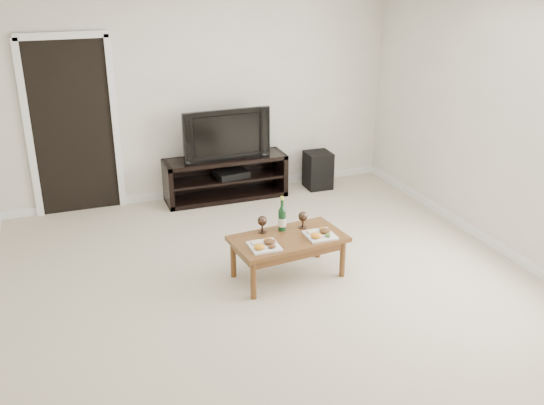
{
  "coord_description": "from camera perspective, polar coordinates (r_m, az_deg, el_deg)",
  "views": [
    {
      "loc": [
        -1.75,
        -4.55,
        2.87
      ],
      "look_at": [
        0.12,
        0.51,
        0.7
      ],
      "focal_mm": 40.0,
      "sensor_mm": 36.0,
      "label": 1
    }
  ],
  "objects": [
    {
      "name": "plate_right",
      "position": [
        5.78,
        4.55,
        -2.87
      ],
      "size": [
        0.27,
        0.27,
        0.07
      ],
      "primitive_type": "cube",
      "color": "white",
      "rests_on": "coffee_table"
    },
    {
      "name": "av_receiver",
      "position": [
        7.76,
        -3.84,
        2.71
      ],
      "size": [
        0.44,
        0.36,
        0.08
      ],
      "primitive_type": "cube",
      "rotation": [
        0.0,
        0.0,
        0.15
      ],
      "color": "black",
      "rests_on": "media_console"
    },
    {
      "name": "goblet_right",
      "position": [
        5.93,
        2.92,
        -1.64
      ],
      "size": [
        0.09,
        0.09,
        0.17
      ],
      "primitive_type": null,
      "color": "#36271D",
      "rests_on": "coffee_table"
    },
    {
      "name": "plate_left",
      "position": [
        5.55,
        -0.74,
        -3.91
      ],
      "size": [
        0.27,
        0.27,
        0.07
      ],
      "primitive_type": "cube",
      "color": "white",
      "rests_on": "coffee_table"
    },
    {
      "name": "goblet_left",
      "position": [
        5.82,
        -0.92,
        -2.06
      ],
      "size": [
        0.09,
        0.09,
        0.17
      ],
      "primitive_type": null,
      "color": "#36271D",
      "rests_on": "coffee_table"
    },
    {
      "name": "coffee_table",
      "position": [
        5.86,
        1.51,
        -5.13
      ],
      "size": [
        1.12,
        0.69,
        0.42
      ],
      "primitive_type": "cube",
      "rotation": [
        0.0,
        0.0,
        0.11
      ],
      "color": "brown",
      "rests_on": "ground"
    },
    {
      "name": "media_console",
      "position": [
        7.77,
        -4.38,
        2.32
      ],
      "size": [
        1.55,
        0.45,
        0.55
      ],
      "primitive_type": "cube",
      "color": "black",
      "rests_on": "ground"
    },
    {
      "name": "doorway",
      "position": [
        7.52,
        -18.23,
        6.61
      ],
      "size": [
        0.9,
        0.02,
        2.05
      ],
      "primitive_type": "cube",
      "color": "black",
      "rests_on": "ground"
    },
    {
      "name": "floor",
      "position": [
        5.66,
        0.65,
        -8.57
      ],
      "size": [
        5.5,
        5.5,
        0.0
      ],
      "primitive_type": "plane",
      "color": "beige",
      "rests_on": "ground"
    },
    {
      "name": "subwoofer",
      "position": [
        8.15,
        4.34,
        3.07
      ],
      "size": [
        0.33,
        0.33,
        0.49
      ],
      "primitive_type": "cube",
      "rotation": [
        0.0,
        0.0,
        -0.02
      ],
      "color": "black",
      "rests_on": "ground"
    },
    {
      "name": "television",
      "position": [
        7.59,
        -4.5,
        6.55
      ],
      "size": [
        1.11,
        0.17,
        0.64
      ],
      "primitive_type": "imported",
      "rotation": [
        0.0,
        0.0,
        0.03
      ],
      "color": "black",
      "rests_on": "media_console"
    },
    {
      "name": "back_wall",
      "position": [
        7.69,
        -6.79,
        9.98
      ],
      "size": [
        5.0,
        0.04,
        2.6
      ],
      "primitive_type": "cube",
      "color": "silver",
      "rests_on": "ground"
    },
    {
      "name": "wine_bottle",
      "position": [
        5.84,
        0.96,
        -1.05
      ],
      "size": [
        0.07,
        0.07,
        0.35
      ],
      "primitive_type": "cylinder",
      "color": "#0E3619",
      "rests_on": "coffee_table"
    }
  ]
}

